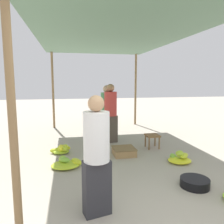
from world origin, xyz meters
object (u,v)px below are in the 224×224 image
(shopper_walking_mid, at_px, (107,112))
(basin_black, at_px, (195,183))
(banana_pile_left_0, at_px, (62,149))
(crate_near, at_px, (124,151))
(banana_pile_right_0, at_px, (179,159))
(shopper_walking_far, at_px, (111,112))
(vendor_foreground, at_px, (97,154))
(stool, at_px, (152,137))
(banana_pile_left_1, at_px, (67,163))

(shopper_walking_mid, bearing_deg, basin_black, -73.94)
(banana_pile_left_0, xyz_separation_m, crate_near, (1.44, -0.40, -0.01))
(basin_black, distance_m, crate_near, 1.90)
(banana_pile_right_0, height_order, shopper_walking_far, shopper_walking_far)
(vendor_foreground, relative_size, shopper_walking_mid, 0.96)
(crate_near, bearing_deg, shopper_walking_far, 94.61)
(banana_pile_right_0, bearing_deg, vendor_foreground, -143.10)
(stool, relative_size, shopper_walking_mid, 0.22)
(banana_pile_left_0, bearing_deg, stool, -0.24)
(vendor_foreground, xyz_separation_m, stool, (1.78, 2.55, -0.52))
(basin_black, bearing_deg, banana_pile_left_0, 135.45)
(shopper_walking_mid, height_order, shopper_walking_far, shopper_walking_far)
(vendor_foreground, distance_m, stool, 3.16)
(stool, xyz_separation_m, crate_near, (-0.86, -0.39, -0.20))
(stool, xyz_separation_m, shopper_walking_mid, (-1.02, 1.00, 0.55))
(banana_pile_left_1, bearing_deg, shopper_walking_mid, 58.13)
(basin_black, xyz_separation_m, banana_pile_left_0, (-2.18, 2.15, 0.03))
(basin_black, xyz_separation_m, banana_pile_right_0, (0.29, 1.06, 0.01))
(stool, bearing_deg, shopper_walking_far, 141.44)
(banana_pile_left_0, height_order, shopper_walking_far, shopper_walking_far)
(basin_black, relative_size, banana_pile_right_0, 0.91)
(banana_pile_left_1, bearing_deg, stool, 21.44)
(basin_black, distance_m, banana_pile_left_1, 2.42)
(vendor_foreground, relative_size, banana_pile_left_1, 2.40)
(stool, bearing_deg, banana_pile_left_0, 179.76)
(vendor_foreground, height_order, banana_pile_left_0, vendor_foreground)
(basin_black, relative_size, banana_pile_left_1, 0.73)
(banana_pile_left_1, distance_m, shopper_walking_far, 2.16)
(banana_pile_left_0, xyz_separation_m, banana_pile_right_0, (2.48, -1.09, -0.02))
(vendor_foreground, bearing_deg, banana_pile_left_1, 102.65)
(stool, distance_m, basin_black, 2.15)
(stool, height_order, shopper_walking_mid, shopper_walking_mid)
(crate_near, xyz_separation_m, shopper_walking_far, (-0.09, 1.15, 0.77))
(crate_near, distance_m, shopper_walking_far, 1.39)
(stool, xyz_separation_m, shopper_walking_far, (-0.95, 0.76, 0.57))
(shopper_walking_far, bearing_deg, banana_pile_right_0, -58.40)
(banana_pile_right_0, distance_m, shopper_walking_far, 2.29)
(shopper_walking_mid, bearing_deg, banana_pile_left_0, -142.40)
(basin_black, xyz_separation_m, banana_pile_left_1, (-2.05, 1.29, 0.00))
(stool, distance_m, banana_pile_left_1, 2.34)
(vendor_foreground, distance_m, crate_near, 2.45)
(banana_pile_right_0, bearing_deg, shopper_walking_far, 121.60)
(banana_pile_left_1, xyz_separation_m, shopper_walking_far, (1.21, 1.61, 0.78))
(banana_pile_left_1, relative_size, banana_pile_right_0, 1.24)
(vendor_foreground, bearing_deg, basin_black, 13.79)
(stool, xyz_separation_m, basin_black, (-0.11, -2.14, -0.22))
(vendor_foreground, xyz_separation_m, shopper_walking_mid, (0.77, 3.55, 0.03))
(vendor_foreground, distance_m, shopper_walking_mid, 3.63)
(banana_pile_right_0, xyz_separation_m, shopper_walking_far, (-1.13, 1.84, 0.77))
(stool, bearing_deg, banana_pile_right_0, -80.67)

